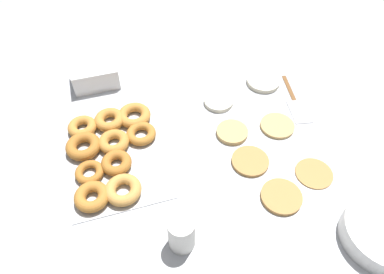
{
  "coord_description": "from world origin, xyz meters",
  "views": [
    {
      "loc": [
        0.62,
        -0.3,
        0.83
      ],
      "look_at": [
        -0.03,
        -0.11,
        0.04
      ],
      "focal_mm": 32.0,
      "sensor_mm": 36.0,
      "label": 1
    }
  ],
  "objects_px": {
    "spatula": "(297,106)",
    "pancake_5": "(281,197)",
    "pancake_0": "(277,126)",
    "pancake_6": "(232,132)",
    "pancake_4": "(263,81)",
    "pancake_3": "(250,161)",
    "pancake_2": "(219,101)",
    "container_stack": "(95,74)",
    "paper_cup": "(182,233)",
    "donut_tray": "(111,149)",
    "batter_bowl": "(383,233)",
    "pancake_1": "(314,173)"
  },
  "relations": [
    {
      "from": "spatula",
      "to": "pancake_5",
      "type": "bearing_deg",
      "value": -23.99
    },
    {
      "from": "pancake_0",
      "to": "spatula",
      "type": "bearing_deg",
      "value": 122.18
    },
    {
      "from": "pancake_6",
      "to": "pancake_5",
      "type": "bearing_deg",
      "value": 10.06
    },
    {
      "from": "pancake_4",
      "to": "spatula",
      "type": "bearing_deg",
      "value": 23.22
    },
    {
      "from": "pancake_3",
      "to": "pancake_2",
      "type": "bearing_deg",
      "value": -178.85
    },
    {
      "from": "pancake_2",
      "to": "container_stack",
      "type": "relative_size",
      "value": 0.63
    },
    {
      "from": "pancake_0",
      "to": "container_stack",
      "type": "xyz_separation_m",
      "value": [
        -0.39,
        -0.54,
        0.03
      ]
    },
    {
      "from": "pancake_2",
      "to": "paper_cup",
      "type": "distance_m",
      "value": 0.52
    },
    {
      "from": "pancake_2",
      "to": "pancake_4",
      "type": "xyz_separation_m",
      "value": [
        -0.05,
        0.19,
        0.0
      ]
    },
    {
      "from": "pancake_0",
      "to": "donut_tray",
      "type": "height_order",
      "value": "donut_tray"
    },
    {
      "from": "paper_cup",
      "to": "spatula",
      "type": "relative_size",
      "value": 0.44
    },
    {
      "from": "pancake_0",
      "to": "batter_bowl",
      "type": "distance_m",
      "value": 0.43
    },
    {
      "from": "pancake_5",
      "to": "batter_bowl",
      "type": "height_order",
      "value": "batter_bowl"
    },
    {
      "from": "pancake_4",
      "to": "paper_cup",
      "type": "height_order",
      "value": "paper_cup"
    },
    {
      "from": "spatula",
      "to": "pancake_1",
      "type": "bearing_deg",
      "value": -7.47
    },
    {
      "from": "spatula",
      "to": "paper_cup",
      "type": "bearing_deg",
      "value": -44.51
    },
    {
      "from": "pancake_4",
      "to": "pancake_5",
      "type": "height_order",
      "value": "pancake_4"
    },
    {
      "from": "pancake_5",
      "to": "pancake_6",
      "type": "xyz_separation_m",
      "value": [
        -0.26,
        -0.05,
        0.0
      ]
    },
    {
      "from": "pancake_1",
      "to": "pancake_6",
      "type": "distance_m",
      "value": 0.27
    },
    {
      "from": "pancake_2",
      "to": "paper_cup",
      "type": "xyz_separation_m",
      "value": [
        0.45,
        -0.26,
        0.05
      ]
    },
    {
      "from": "pancake_2",
      "to": "batter_bowl",
      "type": "xyz_separation_m",
      "value": [
        0.58,
        0.23,
        0.02
      ]
    },
    {
      "from": "container_stack",
      "to": "spatula",
      "type": "relative_size",
      "value": 0.65
    },
    {
      "from": "pancake_6",
      "to": "batter_bowl",
      "type": "height_order",
      "value": "batter_bowl"
    },
    {
      "from": "pancake_0",
      "to": "pancake_4",
      "type": "height_order",
      "value": "pancake_4"
    },
    {
      "from": "donut_tray",
      "to": "pancake_5",
      "type": "bearing_deg",
      "value": 55.64
    },
    {
      "from": "pancake_0",
      "to": "pancake_2",
      "type": "height_order",
      "value": "pancake_2"
    },
    {
      "from": "donut_tray",
      "to": "spatula",
      "type": "relative_size",
      "value": 1.58
    },
    {
      "from": "pancake_5",
      "to": "container_stack",
      "type": "bearing_deg",
      "value": -145.8
    },
    {
      "from": "pancake_3",
      "to": "pancake_6",
      "type": "height_order",
      "value": "pancake_6"
    },
    {
      "from": "pancake_6",
      "to": "paper_cup",
      "type": "distance_m",
      "value": 0.4
    },
    {
      "from": "pancake_3",
      "to": "batter_bowl",
      "type": "height_order",
      "value": "batter_bowl"
    },
    {
      "from": "pancake_4",
      "to": "pancake_5",
      "type": "xyz_separation_m",
      "value": [
        0.46,
        -0.15,
        -0.0
      ]
    },
    {
      "from": "pancake_3",
      "to": "container_stack",
      "type": "height_order",
      "value": "container_stack"
    },
    {
      "from": "donut_tray",
      "to": "container_stack",
      "type": "xyz_separation_m",
      "value": [
        -0.34,
        -0.01,
        0.02
      ]
    },
    {
      "from": "pancake_5",
      "to": "spatula",
      "type": "xyz_separation_m",
      "value": [
        -0.31,
        0.21,
        -0.0
      ]
    },
    {
      "from": "pancake_6",
      "to": "container_stack",
      "type": "relative_size",
      "value": 0.63
    },
    {
      "from": "pancake_0",
      "to": "pancake_6",
      "type": "xyz_separation_m",
      "value": [
        -0.01,
        -0.15,
        0.0
      ]
    },
    {
      "from": "pancake_0",
      "to": "container_stack",
      "type": "height_order",
      "value": "container_stack"
    },
    {
      "from": "pancake_4",
      "to": "paper_cup",
      "type": "xyz_separation_m",
      "value": [
        0.5,
        -0.45,
        0.05
      ]
    },
    {
      "from": "pancake_0",
      "to": "pancake_2",
      "type": "distance_m",
      "value": 0.22
    },
    {
      "from": "pancake_0",
      "to": "donut_tray",
      "type": "relative_size",
      "value": 0.28
    },
    {
      "from": "pancake_6",
      "to": "donut_tray",
      "type": "relative_size",
      "value": 0.26
    },
    {
      "from": "pancake_6",
      "to": "donut_tray",
      "type": "distance_m",
      "value": 0.38
    },
    {
      "from": "pancake_0",
      "to": "donut_tray",
      "type": "bearing_deg",
      "value": -95.08
    },
    {
      "from": "donut_tray",
      "to": "spatula",
      "type": "xyz_separation_m",
      "value": [
        -0.02,
        0.64,
        -0.01
      ]
    },
    {
      "from": "pancake_4",
      "to": "donut_tray",
      "type": "relative_size",
      "value": 0.31
    },
    {
      "from": "pancake_0",
      "to": "batter_bowl",
      "type": "relative_size",
      "value": 0.54
    },
    {
      "from": "pancake_2",
      "to": "batter_bowl",
      "type": "distance_m",
      "value": 0.62
    },
    {
      "from": "pancake_0",
      "to": "spatula",
      "type": "distance_m",
      "value": 0.13
    },
    {
      "from": "pancake_3",
      "to": "batter_bowl",
      "type": "distance_m",
      "value": 0.38
    }
  ]
}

